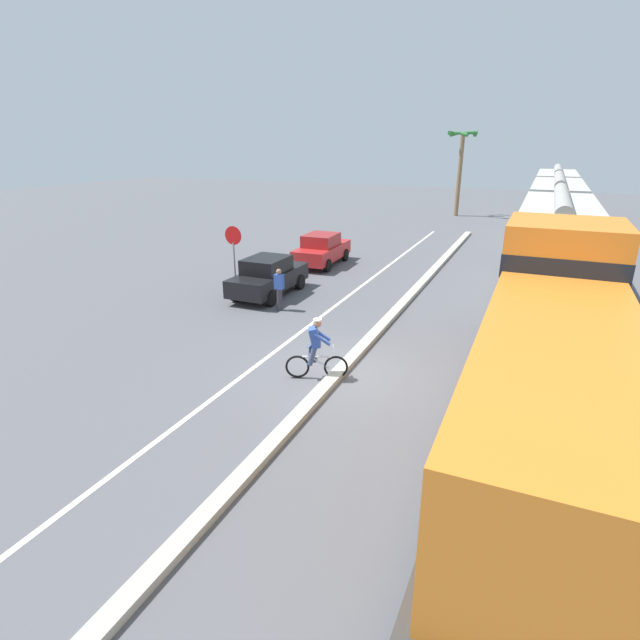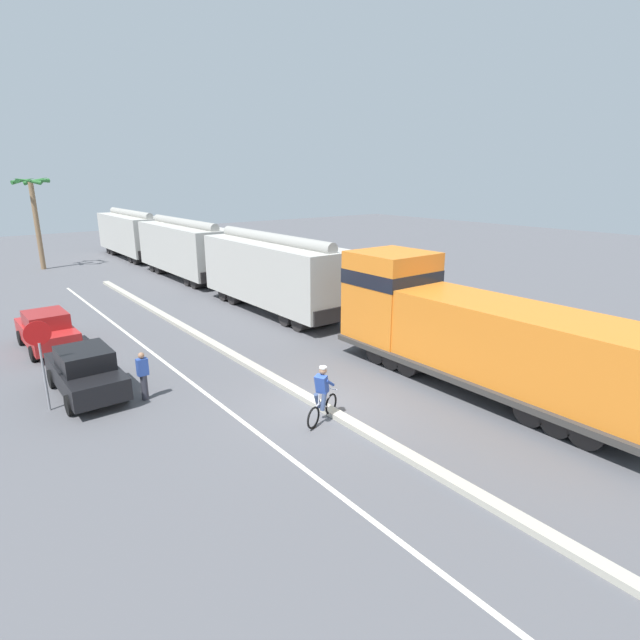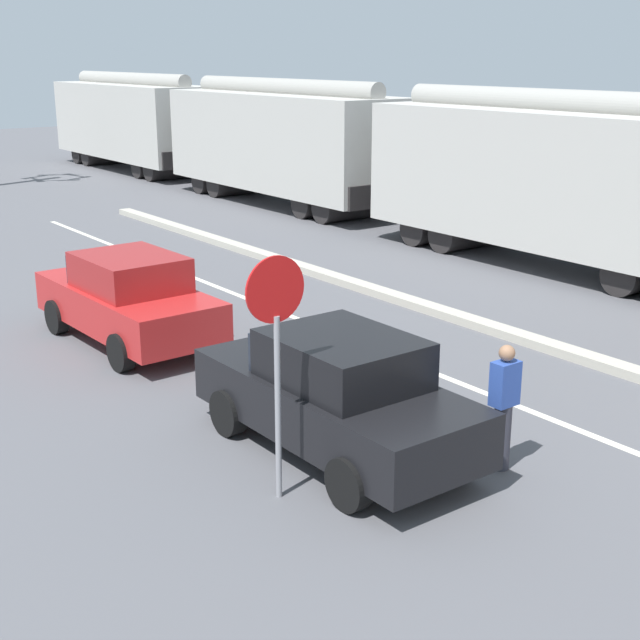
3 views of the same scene
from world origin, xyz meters
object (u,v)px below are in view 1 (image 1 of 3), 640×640
(hopper_car_trailing, at_px, (555,193))
(stop_sign, at_px, (234,247))
(locomotive, at_px, (554,363))
(parked_car_red, at_px, (322,249))
(cyclist, at_px, (316,350))
(parked_car_black, at_px, (268,276))
(palm_tree_near, at_px, (462,152))
(hopper_car_lead, at_px, (555,244))
(hopper_car_middle, at_px, (555,210))
(pedestrian_by_cars, at_px, (279,289))

(hopper_car_trailing, height_order, stop_sign, hopper_car_trailing)
(locomotive, relative_size, hopper_car_trailing, 1.10)
(hopper_car_trailing, bearing_deg, parked_car_red, -115.66)
(hopper_car_trailing, relative_size, cyclist, 6.18)
(parked_car_black, xyz_separation_m, palm_tree_near, (3.22, 26.97, 4.40))
(palm_tree_near, bearing_deg, hopper_car_lead, -71.02)
(parked_car_red, relative_size, stop_sign, 1.48)
(parked_car_black, bearing_deg, hopper_car_lead, 25.91)
(hopper_car_middle, height_order, palm_tree_near, palm_tree_near)
(parked_car_red, xyz_separation_m, cyclist, (5.15, -12.13, 0.00))
(locomotive, relative_size, pedestrian_by_cars, 7.17)
(hopper_car_lead, xyz_separation_m, parked_car_black, (-10.71, -5.20, -1.26))
(palm_tree_near, bearing_deg, hopper_car_middle, -53.64)
(hopper_car_trailing, bearing_deg, cyclist, -99.32)
(stop_sign, bearing_deg, hopper_car_lead, 25.61)
(hopper_car_trailing, relative_size, parked_car_black, 2.52)
(hopper_car_middle, bearing_deg, hopper_car_lead, -90.00)
(hopper_car_middle, relative_size, parked_car_black, 2.52)
(hopper_car_trailing, xyz_separation_m, parked_car_black, (-10.71, -28.40, -1.26))
(cyclist, xyz_separation_m, stop_sign, (-6.27, 5.76, 1.21))
(locomotive, bearing_deg, pedestrian_by_cars, 150.11)
(hopper_car_lead, bearing_deg, hopper_car_middle, 90.00)
(stop_sign, height_order, palm_tree_near, palm_tree_near)
(hopper_car_lead, relative_size, hopper_car_middle, 1.00)
(parked_car_black, bearing_deg, hopper_car_trailing, 69.34)
(hopper_car_middle, distance_m, pedestrian_by_cars, 20.66)
(locomotive, xyz_separation_m, hopper_car_lead, (0.00, 12.16, 0.28))
(hopper_car_middle, distance_m, cyclist, 23.82)
(pedestrian_by_cars, bearing_deg, parked_car_black, 130.79)
(cyclist, bearing_deg, locomotive, -6.63)
(hopper_car_trailing, relative_size, pedestrian_by_cars, 6.54)
(hopper_car_lead, xyz_separation_m, hopper_car_middle, (0.00, 11.60, 0.00))
(hopper_car_lead, relative_size, stop_sign, 3.68)
(hopper_car_middle, height_order, parked_car_red, hopper_car_middle)
(parked_car_black, bearing_deg, palm_tree_near, 83.19)
(hopper_car_lead, xyz_separation_m, pedestrian_by_cars, (-9.34, -6.79, -1.23))
(locomotive, bearing_deg, hopper_car_lead, 90.00)
(parked_car_black, relative_size, palm_tree_near, 0.60)
(hopper_car_lead, distance_m, parked_car_red, 10.93)
(hopper_car_lead, bearing_deg, hopper_car_trailing, 90.00)
(palm_tree_near, height_order, pedestrian_by_cars, palm_tree_near)
(hopper_car_lead, height_order, cyclist, hopper_car_lead)
(hopper_car_middle, bearing_deg, hopper_car_trailing, 90.00)
(hopper_car_trailing, xyz_separation_m, cyclist, (-5.69, -34.69, -1.26))
(locomotive, height_order, pedestrian_by_cars, locomotive)
(cyclist, height_order, palm_tree_near, palm_tree_near)
(hopper_car_middle, relative_size, hopper_car_trailing, 1.00)
(hopper_car_middle, relative_size, palm_tree_near, 1.50)
(parked_car_red, distance_m, cyclist, 13.18)
(hopper_car_trailing, xyz_separation_m, parked_car_red, (-10.84, -22.56, -1.26))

